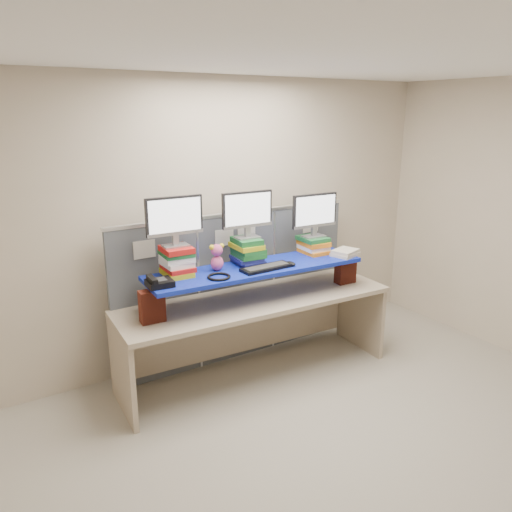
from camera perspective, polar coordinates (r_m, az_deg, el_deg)
room at (r=3.50m, az=12.49°, el=-1.95°), size 5.00×4.00×2.80m
cubicle_partition at (r=5.05m, az=-2.20°, el=-3.43°), size 2.60×0.06×1.53m
desk at (r=4.71m, az=-0.00°, el=-6.67°), size 2.64×0.90×0.79m
brick_pier_left at (r=4.20m, az=-11.80°, el=-5.63°), size 0.21×0.12×0.27m
brick_pier_right at (r=5.11m, az=10.18°, el=-1.56°), size 0.21×0.12×0.27m
blue_board at (r=4.56m, az=-0.00°, el=-1.43°), size 2.06×0.62×0.04m
book_stack_left at (r=4.34m, az=-9.04°, el=-0.54°), size 0.27×0.31×0.26m
book_stack_center at (r=4.60m, az=-0.98°, el=0.56°), size 0.28×0.31×0.24m
book_stack_right at (r=5.00m, az=6.59°, el=1.29°), size 0.26×0.30×0.16m
monitor_left at (r=4.24m, az=-9.30°, el=4.27°), size 0.50×0.15×0.43m
monitor_center at (r=4.52m, az=-1.00°, el=5.06°), size 0.50×0.15×0.43m
monitor_right at (r=4.92m, az=6.72°, el=4.94°), size 0.50×0.15×0.43m
keyboard at (r=4.47m, az=1.22°, el=-1.33°), size 0.49×0.18×0.03m
mouse at (r=4.59m, az=4.01°, el=-0.86°), size 0.08×0.12×0.04m
desk_phone at (r=4.11m, az=-11.06°, el=-2.99°), size 0.22×0.20×0.09m
headset at (r=4.25m, az=-4.26°, el=-2.37°), size 0.20×0.20×0.02m
plush_toy at (r=4.42m, az=-4.48°, el=-0.12°), size 0.14×0.11×0.24m
binder_stack at (r=4.96m, az=10.17°, el=0.38°), size 0.30×0.27×0.06m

